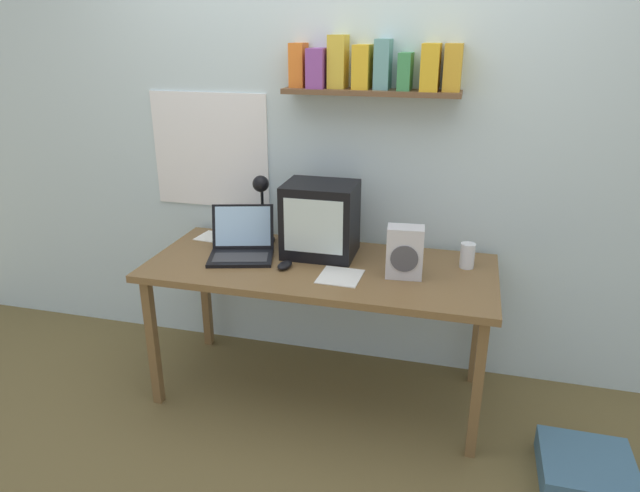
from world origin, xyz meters
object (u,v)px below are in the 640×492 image
at_px(loose_paper_near_laptop, 340,276).
at_px(corner_desk, 320,276).
at_px(laptop, 242,244).
at_px(desk_lamp, 262,200).
at_px(juice_glass, 467,257).
at_px(open_notebook, 221,238).
at_px(space_heater, 405,252).
at_px(computer_mouse, 285,265).
at_px(crt_monitor, 320,220).
at_px(floor_cushion, 586,471).

bearing_deg(loose_paper_near_laptop, corner_desk, 137.60).
bearing_deg(laptop, desk_lamp, 60.25).
xyz_separation_m(corner_desk, juice_glass, (0.70, 0.15, 0.12)).
bearing_deg(open_notebook, juice_glass, -3.29).
height_order(space_heater, computer_mouse, space_heater).
xyz_separation_m(juice_glass, loose_paper_near_laptop, (-0.58, -0.27, -0.05)).
bearing_deg(computer_mouse, corner_desk, 28.75).
bearing_deg(open_notebook, laptop, -43.83).
distance_m(crt_monitor, laptop, 0.43).
height_order(corner_desk, crt_monitor, crt_monitor).
distance_m(space_heater, floor_cushion, 1.22).
relative_size(crt_monitor, open_notebook, 1.35).
bearing_deg(computer_mouse, open_notebook, 146.71).
bearing_deg(space_heater, computer_mouse, 179.81).
xyz_separation_m(space_heater, loose_paper_near_laptop, (-0.29, -0.08, -0.12)).
height_order(desk_lamp, open_notebook, desk_lamp).
distance_m(laptop, floor_cushion, 1.90).
bearing_deg(space_heater, desk_lamp, 157.45).
height_order(space_heater, floor_cushion, space_heater).
distance_m(laptop, open_notebook, 0.30).
distance_m(corner_desk, space_heater, 0.46).
relative_size(crt_monitor, desk_lamp, 0.98).
bearing_deg(floor_cushion, desk_lamp, 161.14).
distance_m(desk_lamp, juice_glass, 1.10).
distance_m(desk_lamp, computer_mouse, 0.44).
height_order(loose_paper_near_laptop, floor_cushion, loose_paper_near_laptop).
height_order(juice_glass, floor_cushion, juice_glass).
bearing_deg(juice_glass, computer_mouse, -164.48).
xyz_separation_m(crt_monitor, laptop, (-0.39, -0.11, -0.13)).
xyz_separation_m(corner_desk, loose_paper_near_laptop, (0.13, -0.12, 0.06)).
xyz_separation_m(desk_lamp, computer_mouse, (0.22, -0.30, -0.23)).
distance_m(juice_glass, open_notebook, 1.35).
distance_m(corner_desk, open_notebook, 0.68).
xyz_separation_m(crt_monitor, loose_paper_near_laptop, (0.17, -0.26, -0.19)).
xyz_separation_m(laptop, loose_paper_near_laptop, (0.55, -0.14, -0.06)).
relative_size(computer_mouse, open_notebook, 0.41).
distance_m(space_heater, loose_paper_near_laptop, 0.32).
bearing_deg(juice_glass, desk_lamp, 176.79).
distance_m(crt_monitor, space_heater, 0.49).
xyz_separation_m(desk_lamp, loose_paper_near_laptop, (0.51, -0.33, -0.24)).
bearing_deg(loose_paper_near_laptop, crt_monitor, 122.45).
bearing_deg(floor_cushion, crt_monitor, 159.44).
relative_size(laptop, floor_cushion, 1.01).
height_order(space_heater, loose_paper_near_laptop, space_heater).
relative_size(crt_monitor, computer_mouse, 3.31).
bearing_deg(crt_monitor, laptop, -164.00).
xyz_separation_m(computer_mouse, open_notebook, (-0.48, 0.32, -0.01)).
xyz_separation_m(corner_desk, desk_lamp, (-0.38, 0.21, 0.31)).
distance_m(crt_monitor, computer_mouse, 0.31).
distance_m(computer_mouse, floor_cushion, 1.62).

